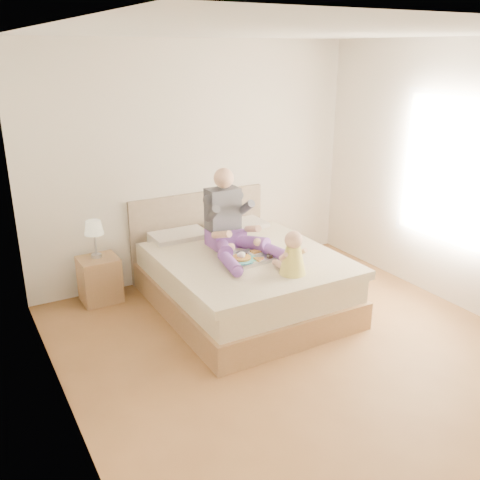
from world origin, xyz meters
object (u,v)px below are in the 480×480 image
tray (250,256)px  adult (231,226)px  bed (239,276)px  nightstand (100,279)px  baby (292,256)px

tray → adult: bearing=87.1°
adult → tray: (0.02, -0.34, -0.22)m
bed → tray: (-0.04, -0.27, 0.32)m
nightstand → tray: size_ratio=0.96×
nightstand → tray: 1.68m
bed → adult: bearing=126.9°
bed → nightstand: 1.50m
bed → adult: (-0.05, 0.07, 0.54)m
nightstand → bed: bearing=-33.3°
tray → baby: baby is taller
nightstand → adult: (1.22, -0.72, 0.61)m
nightstand → baby: bearing=-49.4°
tray → baby: bearing=-77.5°
tray → nightstand: bearing=133.3°
bed → tray: 0.43m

